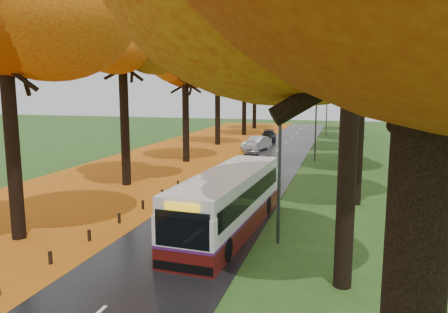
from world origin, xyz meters
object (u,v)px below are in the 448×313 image
at_px(streetlamp_mid, 313,109).
at_px(car_silver, 257,143).
at_px(streetlamp_near, 274,134).
at_px(car_white, 251,147).
at_px(bus, 229,200).
at_px(streetlamp_far, 325,101).
at_px(car_dark, 269,136).

height_order(streetlamp_mid, car_silver, streetlamp_mid).
bearing_deg(streetlamp_near, car_white, 104.12).
bearing_deg(car_silver, streetlamp_near, -61.13).
bearing_deg(car_white, streetlamp_near, -88.98).
distance_m(bus, car_silver, 26.51).
bearing_deg(bus, streetlamp_far, 90.44).
xyz_separation_m(streetlamp_near, car_silver, (-6.16, 27.14, -3.96)).
distance_m(streetlamp_far, bus, 43.24).
distance_m(streetlamp_near, streetlamp_mid, 22.00).
relative_size(bus, car_silver, 2.42).
distance_m(car_white, car_silver, 2.12).
height_order(streetlamp_near, car_silver, streetlamp_near).
xyz_separation_m(car_white, car_dark, (0.00, 10.41, 0.02)).
bearing_deg(car_silver, bus, -65.31).
height_order(streetlamp_near, streetlamp_mid, same).
bearing_deg(streetlamp_near, bus, 156.81).
bearing_deg(streetlamp_far, car_dark, -126.32).
bearing_deg(streetlamp_mid, streetlamp_far, 90.00).
distance_m(streetlamp_mid, car_dark, 15.37).
bearing_deg(car_silver, streetlamp_far, 86.02).
bearing_deg(car_dark, car_silver, -97.13).
bearing_deg(streetlamp_far, car_white, -108.36).
height_order(streetlamp_mid, streetlamp_far, same).
distance_m(streetlamp_near, streetlamp_far, 44.00).
distance_m(streetlamp_near, car_white, 26.12).
bearing_deg(car_white, streetlamp_mid, -38.76).
distance_m(bus, car_white, 24.44).
bearing_deg(car_silver, car_dark, 107.05).
bearing_deg(streetlamp_mid, bus, -95.95).
bearing_deg(car_silver, streetlamp_mid, -23.78).
xyz_separation_m(bus, car_white, (-4.10, 24.08, -0.81)).
distance_m(car_white, car_dark, 10.41).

